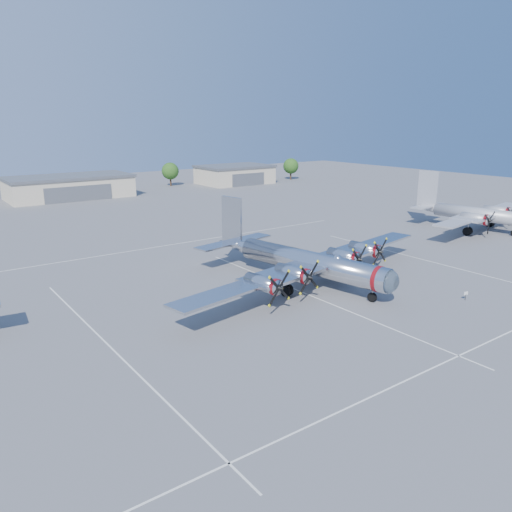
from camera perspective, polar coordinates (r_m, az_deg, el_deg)
ground at (r=57.32m, az=3.30°, el=-3.34°), size 260.00×260.00×0.00m
parking_lines at (r=56.05m, az=4.44°, el=-3.79°), size 60.00×50.08×0.01m
hangar_center at (r=129.49m, az=-20.55°, el=7.43°), size 28.60×14.60×5.40m
hangar_east at (r=149.66m, az=-2.45°, el=9.31°), size 20.60×14.60×5.40m
tree_east at (r=145.72m, az=-9.78°, el=9.54°), size 4.80×4.80×6.64m
tree_far_east at (r=159.93m, az=4.01°, el=10.22°), size 4.80×4.80×6.64m
main_bomber_b29 at (r=58.43m, az=5.21°, el=-3.01°), size 44.06×33.92×8.81m
twin_engine_east at (r=93.64m, az=23.42°, el=2.76°), size 32.82×25.75×9.49m
info_placard at (r=56.82m, az=22.87°, el=-4.04°), size 0.48×0.14×0.93m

